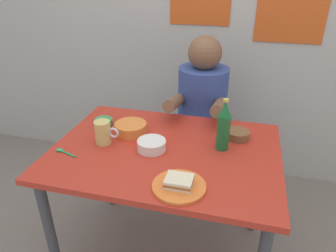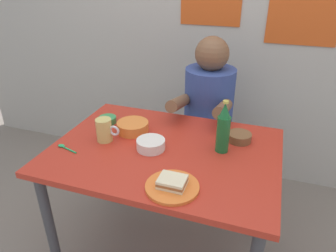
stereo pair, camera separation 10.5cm
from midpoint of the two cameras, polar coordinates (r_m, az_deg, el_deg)
wall_back at (r=2.33m, az=5.27°, el=21.43°), size 4.40×0.09×2.60m
dining_table at (r=1.58m, az=-2.38°, el=-7.10°), size 1.10×0.80×0.74m
stool at (r=2.24m, az=4.48°, el=-4.83°), size 0.34×0.34×0.45m
person_seated at (r=2.04m, az=4.85°, el=4.97°), size 0.33×0.56×0.72m
plate_orange at (r=1.27m, az=-0.36°, el=-11.12°), size 0.22×0.22×0.01m
sandwich at (r=1.26m, az=-0.37°, el=-10.23°), size 0.11×0.09×0.04m
beer_mug at (r=1.59m, az=-13.68°, el=-1.19°), size 0.13×0.08×0.12m
beer_bottle at (r=1.48m, az=8.22°, el=-0.21°), size 0.06×0.06×0.26m
rice_bowl_white at (r=1.51m, az=-5.03°, el=-3.46°), size 0.14×0.14×0.05m
dip_bowl_green at (r=1.79m, az=-13.43°, el=0.77°), size 0.10×0.10×0.03m
condiment_bowl_brown at (r=1.63m, az=10.95°, el=-1.50°), size 0.12×0.12×0.04m
soup_bowl_orange at (r=1.67m, az=-8.67°, el=-0.34°), size 0.17×0.17×0.05m
spoon at (r=1.59m, az=-20.60°, el=-4.44°), size 0.12×0.05×0.01m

